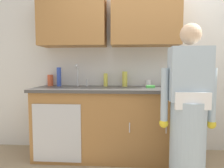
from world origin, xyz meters
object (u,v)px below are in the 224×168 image
bottle_soap (169,79)px  sink (78,88)px  bottle_cleaner_spray (50,80)px  cup_by_sink (148,83)px  person_at_sink (188,120)px  bottle_water_short (59,77)px  bottle_dish_liquid (106,80)px  sponge (150,87)px  bottle_water_tall (125,79)px

bottle_soap → sink: bearing=-173.3°
bottle_cleaner_spray → cup_by_sink: (1.42, -0.02, -0.04)m
bottle_soap → cup_by_sink: size_ratio=2.56×
bottle_cleaner_spray → cup_by_sink: size_ratio=1.79×
cup_by_sink → bottle_soap: bearing=-13.6°
cup_by_sink → person_at_sink: bearing=-71.9°
person_at_sink → bottle_soap: bearing=91.4°
cup_by_sink → bottle_water_short: bearing=-177.7°
bottle_cleaner_spray → bottle_dish_liquid: size_ratio=0.87×
bottle_water_short → bottle_soap: (1.54, -0.01, -0.02)m
bottle_cleaner_spray → sponge: bearing=-8.9°
bottle_soap → bottle_water_tall: bearing=174.6°
sink → cup_by_sink: size_ratio=5.56×
sink → bottle_water_short: 0.38m
cup_by_sink → sponge: size_ratio=0.82×
person_at_sink → bottle_dish_liquid: (-0.90, 0.87, 0.34)m
sink → cup_by_sink: 0.98m
bottle_cleaner_spray → bottle_soap: bearing=-2.8°
person_at_sink → bottle_water_tall: size_ratio=7.68×
sink → sponge: bearing=0.2°
bottle_water_tall → sponge: (0.34, -0.20, -0.09)m
bottle_cleaner_spray → bottle_water_tall: bearing=-1.4°
person_at_sink → bottle_water_short: bearing=151.7°
bottle_dish_liquid → bottle_water_tall: 0.27m
person_at_sink → bottle_water_short: size_ratio=6.05×
bottle_water_short → bottle_water_tall: (0.94, 0.04, -0.03)m
person_at_sink → cup_by_sink: person_at_sink is taller
person_at_sink → bottle_cleaner_spray: size_ratio=10.08×
sink → bottle_dish_liquid: 0.42m
bottle_water_short → sponge: bearing=-6.9°
sink → person_at_sink: bearing=-28.6°
bottle_soap → cup_by_sink: bottle_soap is taller
sponge → bottle_water_tall: bearing=149.8°
bottle_water_short → bottle_cleaner_spray: bearing=155.8°
person_at_sink → bottle_dish_liquid: size_ratio=8.78×
sink → bottle_water_short: sink is taller
bottle_cleaner_spray → bottle_water_tall: (1.09, -0.03, 0.03)m
sink → bottle_soap: bearing=6.7°
bottle_soap → bottle_dish_liquid: bottle_soap is taller
bottle_cleaner_spray → sponge: 1.45m
bottle_water_short → bottle_soap: bottle_water_short is taller
bottle_soap → cup_by_sink: (-0.27, 0.07, -0.07)m
sink → bottle_water_short: (-0.31, 0.16, 0.15)m
bottle_water_short → cup_by_sink: size_ratio=2.98×
bottle_water_short → cup_by_sink: (1.27, 0.05, -0.09)m
bottle_water_short → bottle_dish_liquid: bottle_water_short is taller
bottle_soap → bottle_dish_liquid: bearing=177.0°
bottle_dish_liquid → sponge: 0.64m
bottle_cleaner_spray → cup_by_sink: 1.43m
sponge → bottle_soap: bearing=27.9°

